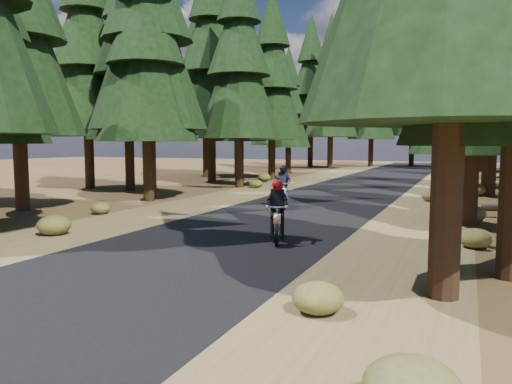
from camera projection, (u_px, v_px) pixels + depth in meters
ground at (235, 236)px, 14.03m from camera, size 120.00×120.00×0.00m
road at (293, 213)px, 18.60m from camera, size 6.00×100.00×0.01m
shoulder_l at (186, 207)px, 20.40m from camera, size 3.20×100.00×0.01m
shoulder_r at (422, 220)px, 16.80m from camera, size 3.20×100.00×0.01m
pine_forest at (373, 61)px, 32.51m from camera, size 34.59×55.08×16.32m
understory_shrubs at (349, 205)px, 18.83m from camera, size 13.93×29.68×0.61m
rider_lead at (277, 221)px, 13.09m from camera, size 1.12×1.90×1.62m
rider_follow at (283, 194)px, 20.04m from camera, size 1.27×1.96×1.68m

